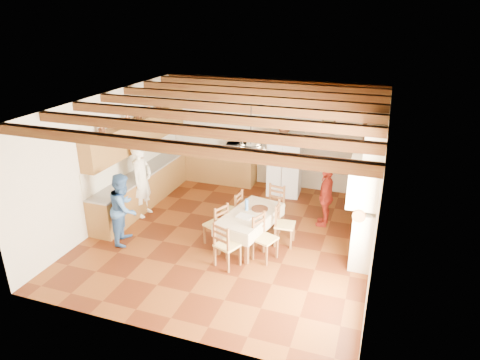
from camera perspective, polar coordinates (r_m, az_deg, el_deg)
name	(u,v)px	position (r m, az deg, el deg)	size (l,w,h in m)	color
floor	(231,236)	(9.66, -1.15, -7.50)	(6.00, 6.50, 0.02)	#4A1D0B
ceiling	(230,102)	(8.58, -1.31, 10.31)	(6.00, 6.50, 0.02)	white
wall_back	(271,133)	(11.97, 4.22, 6.22)	(6.00, 0.02, 3.00)	beige
wall_front	(153,251)	(6.37, -11.57, -9.24)	(6.00, 0.02, 3.00)	beige
wall_left	(109,158)	(10.39, -17.02, 2.80)	(0.02, 6.50, 3.00)	beige
wall_right	(380,192)	(8.52, 18.13, -1.57)	(0.02, 6.50, 3.00)	beige
ceiling_beams	(230,107)	(8.60, -1.30, 9.66)	(6.00, 6.30, 0.16)	#39170E
lower_cabinets_left	(148,186)	(11.41, -12.15, -0.74)	(0.60, 4.30, 0.86)	brown
lower_cabinets_back	(216,167)	(12.49, -3.18, 1.77)	(2.30, 0.60, 0.86)	brown
countertop_left	(147,170)	(11.24, -12.33, 1.37)	(0.62, 4.30, 0.04)	gray
countertop_back	(216,152)	(12.34, -3.22, 3.73)	(2.34, 0.62, 0.04)	gray
backsplash_left	(136,157)	(11.28, -13.71, 3.05)	(0.03, 4.30, 0.60)	silver
backsplash_back	(219,139)	(12.50, -2.76, 5.52)	(2.30, 0.03, 0.60)	silver
upper_cabinets	(139,133)	(11.01, -13.30, 6.17)	(0.35, 4.20, 0.70)	brown
fireplace	(364,191)	(8.75, 16.22, -1.44)	(0.56, 1.60, 2.80)	beige
wall_picture	(328,126)	(11.56, 11.71, 7.05)	(0.34, 0.03, 0.42)	#302117
refrigerator	(285,164)	(11.51, 6.03, 2.12)	(0.85, 0.70, 1.70)	white
hutch	(370,174)	(10.63, 16.91, 0.79)	(0.50, 1.18, 2.15)	#352111
dining_table	(250,217)	(9.08, 1.34, -4.91)	(1.15, 1.78, 0.72)	beige
chandelier	(251,144)	(8.47, 1.44, 4.84)	(0.47, 0.47, 0.03)	black
chair_left_near	(216,224)	(9.16, -3.25, -5.82)	(0.42, 0.40, 0.96)	brown
chair_left_far	(232,210)	(9.72, -1.08, -4.05)	(0.42, 0.40, 0.96)	brown
chair_right_near	(265,238)	(8.62, 3.37, -7.73)	(0.42, 0.40, 0.96)	brown
chair_right_far	(285,224)	(9.18, 6.03, -5.85)	(0.42, 0.40, 0.96)	brown
chair_end_near	(227,244)	(8.40, -1.71, -8.55)	(0.42, 0.40, 0.96)	brown
chair_end_far	(273,206)	(9.94, 4.48, -3.49)	(0.42, 0.40, 0.96)	brown
person_man	(142,181)	(10.51, -12.95, -0.08)	(0.65, 0.43, 1.79)	white
person_woman_blue	(124,208)	(9.44, -15.22, -3.67)	(0.76, 0.59, 1.57)	#3A64A7
person_woman_red	(326,196)	(10.02, 11.37, -2.14)	(0.85, 0.35, 1.44)	#9F2618
microwave	(236,149)	(12.08, -0.50, 4.20)	(0.55, 0.37, 0.30)	silver
fridge_vase	(284,127)	(11.23, 5.94, 6.99)	(0.30, 0.30, 0.31)	#352111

